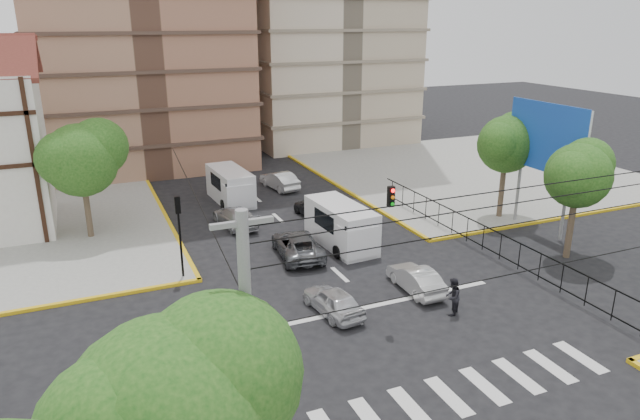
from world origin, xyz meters
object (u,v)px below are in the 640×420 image
car_white_front_right (416,279)px  pedestrian_crosswalk (452,297)px  van_right_lane (343,227)px  car_silver_front_left (333,301)px  traffic_light_nw (179,223)px  van_left_lane (231,187)px

car_white_front_right → pedestrian_crosswalk: size_ratio=2.14×
van_right_lane → car_silver_front_left: 8.25m
van_right_lane → car_white_front_right: size_ratio=1.49×
pedestrian_crosswalk → car_silver_front_left: bearing=-62.7°
traffic_light_nw → van_right_lane: traffic_light_nw is taller
traffic_light_nw → van_right_lane: 9.87m
van_right_lane → pedestrian_crosswalk: bearing=-87.4°
van_right_lane → car_white_front_right: bearing=-86.6°
car_silver_front_left → car_white_front_right: size_ratio=0.97×
car_silver_front_left → pedestrian_crosswalk: (4.98, -2.28, 0.27)m
pedestrian_crosswalk → van_right_lane: bearing=-121.9°
car_silver_front_left → car_white_front_right: (4.78, 0.48, -0.00)m
traffic_light_nw → car_silver_front_left: traffic_light_nw is taller
van_left_lane → pedestrian_crosswalk: (4.89, -20.70, -0.29)m
traffic_light_nw → car_silver_front_left: (5.72, -6.50, -2.47)m
van_left_lane → car_silver_front_left: van_left_lane is taller
van_right_lane → car_white_front_right: (0.84, -6.75, -0.60)m
van_right_lane → pedestrian_crosswalk: van_right_lane is taller
car_silver_front_left → pedestrian_crosswalk: size_ratio=2.07×
traffic_light_nw → van_left_lane: bearing=64.0°
traffic_light_nw → car_white_front_right: (10.50, -6.02, -2.47)m
traffic_light_nw → pedestrian_crosswalk: traffic_light_nw is taller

